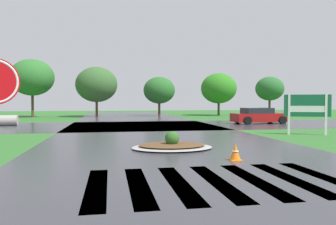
{
  "coord_description": "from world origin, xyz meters",
  "views": [
    {
      "loc": [
        -2.41,
        -2.14,
        1.85
      ],
      "look_at": [
        0.12,
        11.97,
        1.34
      ],
      "focal_mm": 34.89,
      "sensor_mm": 36.0,
      "label": 1
    }
  ],
  "objects": [
    {
      "name": "median_island",
      "position": [
        -0.04,
        10.2,
        0.13
      ],
      "size": [
        3.13,
        2.38,
        0.68
      ],
      "color": "#9E9B93",
      "rests_on": "ground"
    },
    {
      "name": "car_silver_hatch",
      "position": [
        9.56,
        22.62,
        0.62
      ],
      "size": [
        4.56,
        2.25,
        1.28
      ],
      "rotation": [
        0.0,
        0.0,
        0.06
      ],
      "color": "maroon",
      "rests_on": "ground"
    },
    {
      "name": "traffic_cone",
      "position": [
        1.42,
        7.39,
        0.25
      ],
      "size": [
        0.36,
        0.36,
        0.53
      ],
      "color": "orange",
      "rests_on": "ground"
    },
    {
      "name": "estate_billboard",
      "position": [
        8.18,
        13.97,
        1.48
      ],
      "size": [
        2.26,
        1.0,
        2.24
      ],
      "rotation": [
        0.0,
        0.0,
        2.75
      ],
      "color": "white",
      "rests_on": "ground"
    },
    {
      "name": "asphalt_roadway",
      "position": [
        0.0,
        10.0,
        0.0
      ],
      "size": [
        10.87,
        80.0,
        0.01
      ],
      "primitive_type": "cube",
      "color": "#35353A",
      "rests_on": "ground"
    },
    {
      "name": "asphalt_cross_road",
      "position": [
        0.0,
        22.2,
        0.0
      ],
      "size": [
        90.0,
        9.79,
        0.01
      ],
      "primitive_type": "cube",
      "color": "#35353A",
      "rests_on": "ground"
    },
    {
      "name": "crosswalk_stripes",
      "position": [
        0.0,
        4.95,
        0.0
      ],
      "size": [
        5.85,
        3.48,
        0.01
      ],
      "color": "white",
      "rests_on": "ground"
    },
    {
      "name": "background_treeline",
      "position": [
        -1.61,
        36.79,
        3.67
      ],
      "size": [
        40.76,
        5.81,
        6.5
      ],
      "color": "#4C3823",
      "rests_on": "ground"
    },
    {
      "name": "drainage_pipe_stack",
      "position": [
        -9.9,
        23.94,
        0.39
      ],
      "size": [
        1.35,
        0.84,
        0.77
      ],
      "color": "#9E9B93",
      "rests_on": "ground"
    }
  ]
}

